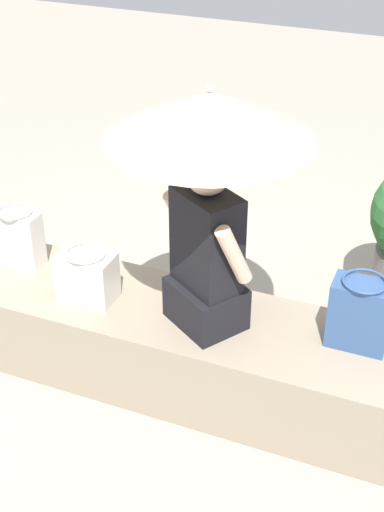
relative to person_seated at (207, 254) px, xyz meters
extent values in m
plane|color=#9E9384|center=(0.16, -0.03, -0.84)|extent=(14.00, 14.00, 0.00)
cube|color=gray|center=(0.16, -0.03, -0.61)|extent=(2.60, 0.62, 0.45)
cube|color=black|center=(0.00, 0.00, -0.28)|extent=(0.44, 0.42, 0.22)
cube|color=black|center=(0.00, 0.00, 0.07)|extent=(0.38, 0.34, 0.48)
sphere|color=beige|center=(0.00, 0.00, 0.41)|extent=(0.20, 0.20, 0.20)
cylinder|color=beige|center=(0.17, -0.11, 0.10)|extent=(0.17, 0.20, 0.32)
cylinder|color=beige|center=(-0.17, 0.11, 0.10)|extent=(0.17, 0.20, 0.32)
cylinder|color=#B7B7BC|center=(0.02, -0.07, 0.18)|extent=(0.02, 0.02, 1.13)
cone|color=#DBBC7F|center=(0.02, -0.07, 0.64)|extent=(0.93, 0.93, 0.21)
sphere|color=#B7B7BC|center=(0.02, -0.07, 0.76)|extent=(0.03, 0.03, 0.03)
cube|color=#335184|center=(-0.71, -0.11, -0.22)|extent=(0.27, 0.16, 0.33)
torus|color=#335184|center=(-0.71, -0.11, -0.04)|extent=(0.20, 0.20, 0.01)
cube|color=silver|center=(0.63, 0.04, -0.26)|extent=(0.28, 0.18, 0.25)
torus|color=silver|center=(0.63, 0.04, -0.12)|extent=(0.21, 0.21, 0.01)
cube|color=silver|center=(1.13, -0.11, -0.23)|extent=(0.25, 0.12, 0.31)
torus|color=silver|center=(1.13, -0.11, -0.06)|extent=(0.19, 0.19, 0.01)
camera|label=1|loc=(-1.01, 2.66, 1.78)|focal=51.28mm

